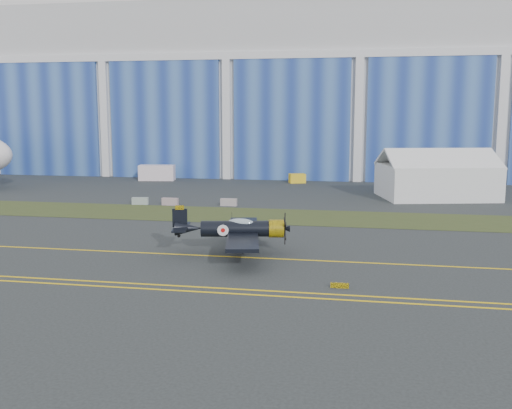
% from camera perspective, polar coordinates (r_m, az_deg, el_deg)
% --- Properties ---
extents(ground, '(260.00, 260.00, 0.00)m').
position_cam_1_polar(ground, '(56.57, -14.31, -3.08)').
color(ground, '#2E3334').
rests_on(ground, ground).
extents(grass_median, '(260.00, 10.00, 0.02)m').
position_cam_1_polar(grass_median, '(69.28, -9.47, -0.75)').
color(grass_median, '#475128').
rests_on(grass_median, ground).
extents(hangar, '(220.00, 45.70, 30.00)m').
position_cam_1_polar(hangar, '(124.25, -0.40, 10.47)').
color(hangar, silver).
rests_on(hangar, ground).
extents(taxiway_centreline, '(200.00, 0.20, 0.02)m').
position_cam_1_polar(taxiway_centreline, '(52.18, -16.61, -4.16)').
color(taxiway_centreline, yellow).
rests_on(taxiway_centreline, ground).
extents(edge_line_near, '(80.00, 0.20, 0.02)m').
position_cam_1_polar(edge_line_near, '(44.22, -22.23, -6.78)').
color(edge_line_near, yellow).
rests_on(edge_line_near, ground).
extents(edge_line_far, '(80.00, 0.20, 0.02)m').
position_cam_1_polar(edge_line_far, '(45.03, -21.54, -6.46)').
color(edge_line_far, yellow).
rests_on(edge_line_far, ground).
extents(guard_board_right, '(1.20, 0.15, 0.35)m').
position_cam_1_polar(guard_board_right, '(39.81, 7.98, -7.64)').
color(guard_board_right, yellow).
rests_on(guard_board_right, ground).
extents(warbird, '(12.82, 14.55, 3.78)m').
position_cam_1_polar(warbird, '(48.27, -1.95, -2.32)').
color(warbird, black).
rests_on(warbird, ground).
extents(tent, '(16.45, 13.61, 6.68)m').
position_cam_1_polar(tent, '(83.15, 16.83, 2.89)').
color(tent, white).
rests_on(tent, ground).
extents(shipping_container, '(6.17, 3.23, 2.55)m').
position_cam_1_polar(shipping_container, '(101.82, -9.42, 3.01)').
color(shipping_container, silver).
rests_on(shipping_container, ground).
extents(tug, '(2.94, 2.39, 1.48)m').
position_cam_1_polar(tug, '(97.03, 3.94, 2.50)').
color(tug, yellow).
rests_on(tug, ground).
extents(barrier_a, '(2.07, 0.88, 0.90)m').
position_cam_1_polar(barrier_a, '(75.45, -10.97, 0.32)').
color(barrier_a, '#899B97').
rests_on(barrier_a, ground).
extents(barrier_b, '(2.03, 0.70, 0.90)m').
position_cam_1_polar(barrier_b, '(74.39, -8.18, 0.27)').
color(barrier_b, '#9E898E').
rests_on(barrier_b, ground).
extents(barrier_c, '(2.00, 0.61, 0.90)m').
position_cam_1_polar(barrier_c, '(73.19, -2.61, 0.22)').
color(barrier_c, '#9C9293').
rests_on(barrier_c, ground).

